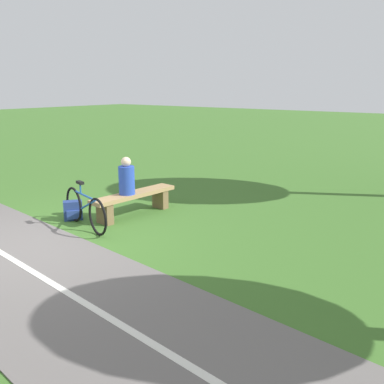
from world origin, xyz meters
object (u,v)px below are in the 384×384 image
object	(u,v)px
bench	(134,199)
bicycle	(85,209)
backpack	(73,211)
person_seated	(127,178)

from	to	relation	value
bench	bicycle	world-z (taller)	bicycle
bicycle	backpack	world-z (taller)	bicycle
bicycle	bench	bearing A→B (deg)	97.98
bench	person_seated	distance (m)	0.50
person_seated	bicycle	size ratio (longest dim) A/B	0.45
person_seated	backpack	xyz separation A→B (m)	(0.78, -0.73, -0.62)
bicycle	backpack	size ratio (longest dim) A/B	4.05
person_seated	bench	bearing A→B (deg)	180.00
bicycle	backpack	xyz separation A→B (m)	(-0.18, -0.60, -0.18)
bench	backpack	xyz separation A→B (m)	(0.95, -0.74, -0.15)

